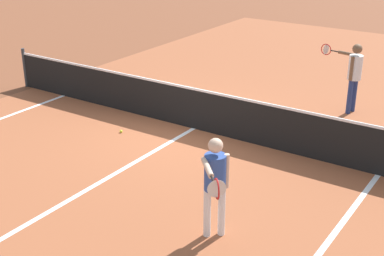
% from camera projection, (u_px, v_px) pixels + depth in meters
% --- Properties ---
extents(ground_plane, '(60.00, 60.00, 0.00)m').
position_uv_depth(ground_plane, '(194.00, 128.00, 12.12)').
color(ground_plane, brown).
extents(court_surface_inbounds, '(10.62, 24.40, 0.00)m').
position_uv_depth(court_surface_inbounds, '(194.00, 128.00, 12.11)').
color(court_surface_inbounds, '#9E5433').
rests_on(court_surface_inbounds, ground_plane).
extents(line_center_service, '(0.10, 6.40, 0.01)m').
position_uv_depth(line_center_service, '(95.00, 185.00, 9.65)').
color(line_center_service, white).
rests_on(line_center_service, ground_plane).
extents(net, '(11.19, 0.09, 1.07)m').
position_uv_depth(net, '(194.00, 108.00, 11.93)').
color(net, '#33383D').
rests_on(net, ground_plane).
extents(player_near, '(0.75, 1.03, 1.60)m').
position_uv_depth(player_near, '(215.00, 178.00, 7.79)').
color(player_near, white).
rests_on(player_near, ground_plane).
extents(player_far, '(1.17, 0.67, 1.68)m').
position_uv_depth(player_far, '(354.00, 70.00, 12.70)').
color(player_far, navy).
rests_on(player_far, ground_plane).
extents(tennis_ball_near_net, '(0.07, 0.07, 0.07)m').
position_uv_depth(tennis_ball_near_net, '(121.00, 131.00, 11.88)').
color(tennis_ball_near_net, '#CCE033').
rests_on(tennis_ball_near_net, ground_plane).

